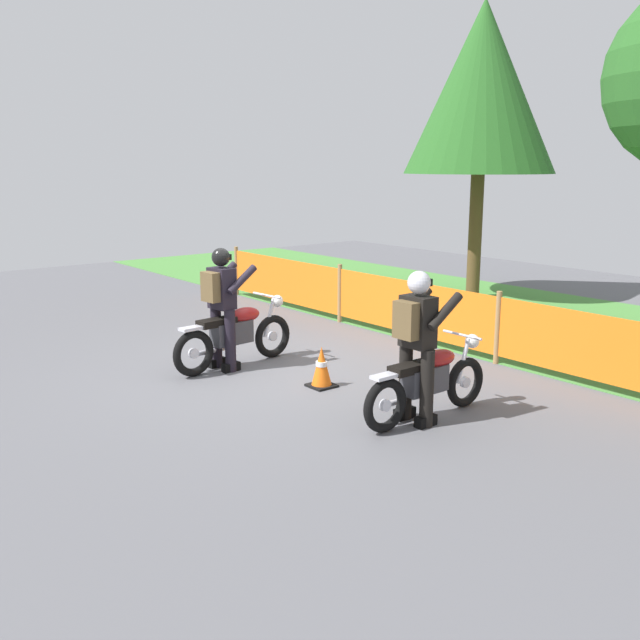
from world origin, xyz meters
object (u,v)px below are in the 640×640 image
object	(u,v)px
rider_trailing	(417,339)
rider_lead	(222,302)
motorcycle_trailing	(428,381)
motorcycle_lead	(235,334)
traffic_cone	(322,367)

from	to	relation	value
rider_trailing	rider_lead	bearing A→B (deg)	99.98
motorcycle_trailing	rider_lead	distance (m)	3.25
motorcycle_lead	motorcycle_trailing	distance (m)	3.19
rider_lead	rider_trailing	bearing A→B (deg)	-85.24
motorcycle_trailing	rider_trailing	world-z (taller)	rider_trailing
motorcycle_trailing	rider_lead	world-z (taller)	rider_lead
motorcycle_lead	motorcycle_trailing	size ratio (longest dim) A/B	1.07
rider_lead	traffic_cone	xyz separation A→B (m)	(1.47, 0.57, -0.69)
rider_trailing	traffic_cone	world-z (taller)	rider_trailing
rider_trailing	motorcycle_trailing	bearing A→B (deg)	0.51
rider_lead	rider_trailing	distance (m)	3.17
motorcycle_lead	motorcycle_trailing	xyz separation A→B (m)	(3.14, 0.56, -0.03)
motorcycle_trailing	traffic_cone	size ratio (longest dim) A/B	3.57
motorcycle_trailing	rider_trailing	size ratio (longest dim) A/B	1.12
motorcycle_lead	rider_lead	distance (m)	0.54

